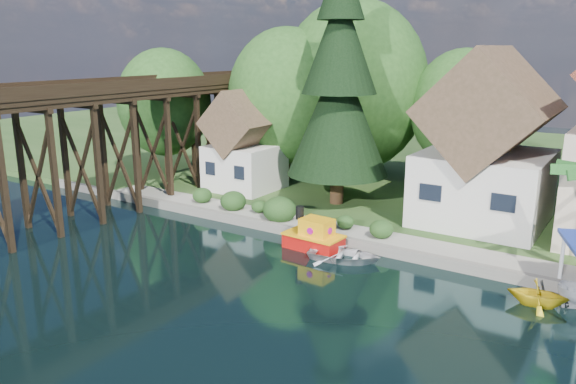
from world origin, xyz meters
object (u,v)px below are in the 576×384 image
trestle_bridge (104,138)px  conifer (339,84)px  tugboat (314,237)px  boat_white_a (344,253)px  shed (245,147)px  house_left (487,150)px  boat_yellow (539,292)px

trestle_bridge → conifer: bearing=36.1°
tugboat → boat_white_a: size_ratio=0.88×
conifer → boat_white_a: 13.19m
conifer → trestle_bridge: bearing=-143.9°
shed → tugboat: (10.95, -7.76, -3.09)m
conifer → boat_white_a: bearing=-59.2°
trestle_bridge → conifer: (13.11, 9.54, 3.59)m
trestle_bridge → tugboat: trestle_bridge is taller
trestle_bridge → shed: 10.69m
trestle_bridge → tugboat: bearing=5.6°
trestle_bridge → house_left: 25.42m
boat_yellow → conifer: bearing=51.4°
shed → boat_white_a: size_ratio=1.95×
shed → conifer: bearing=1.5°
house_left → boat_yellow: 12.20m
house_left → conifer: (-9.89, -1.28, 3.80)m
house_left → shed: house_left is taller
trestle_bridge → boat_yellow: bearing=1.5°
house_left → boat_yellow: house_left is taller
conifer → boat_yellow: size_ratio=6.70×
house_left → tugboat: (-7.05, -9.26, -4.40)m
conifer → boat_yellow: (15.12, -8.80, -8.25)m
house_left → conifer: 10.68m
conifer → boat_white_a: size_ratio=4.37×
boat_white_a → tugboat: bearing=59.4°
trestle_bridge → tugboat: size_ratio=12.57×
tugboat → boat_white_a: (2.31, -0.67, -0.32)m
conifer → tugboat: (2.84, -7.98, -8.20)m
conifer → boat_yellow: bearing=-30.2°
tugboat → boat_white_a: tugboat is taller
house_left → boat_white_a: (-4.75, -9.93, -4.72)m
trestle_bridge → boat_white_a: size_ratio=11.00×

